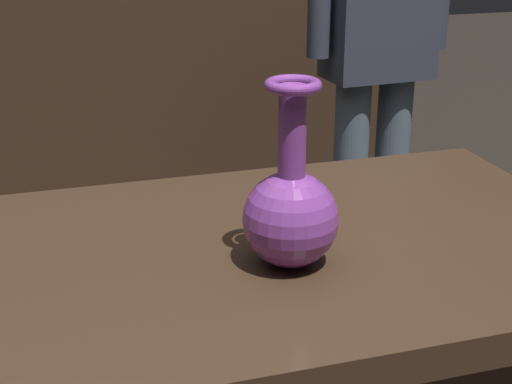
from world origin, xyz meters
name	(u,v)px	position (x,y,z in m)	size (l,w,h in m)	color
back_display_shelf	(98,97)	(0.00, 2.20, 0.49)	(2.60, 0.40, 0.99)	#382619
vase_centerpiece	(291,210)	(0.08, -0.07, 0.88)	(0.14, 0.14, 0.27)	#7A388E
visitor_near_right	(379,30)	(0.76, 1.08, 0.92)	(0.47, 0.20, 1.57)	slate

